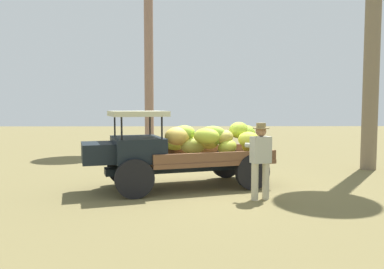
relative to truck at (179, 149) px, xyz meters
The scene contains 3 objects.
ground_plane 1.09m from the truck, 165.55° to the right, with size 60.00×60.00×0.00m, color olive.
truck is the anchor object (origin of this frame).
farmer 2.12m from the truck, 145.29° to the left, with size 0.55×0.51×1.63m.
Camera 1 is at (0.33, 9.06, 1.94)m, focal length 34.73 mm.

